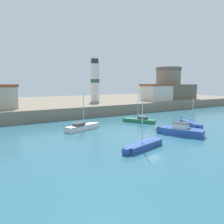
% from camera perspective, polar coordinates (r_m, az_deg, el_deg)
% --- Properties ---
extents(ground_plane, '(200.00, 200.00, 0.00)m').
position_cam_1_polar(ground_plane, '(28.02, 10.07, -6.78)').
color(ground_plane, '#2D667A').
extents(quay_seawall, '(120.00, 40.00, 2.19)m').
position_cam_1_polar(quay_seawall, '(62.04, -14.78, 1.92)').
color(quay_seawall, gray).
rests_on(quay_seawall, ground).
extents(sailboat_white_0, '(6.17, 3.21, 5.41)m').
position_cam_1_polar(sailboat_white_0, '(32.68, -7.77, -3.86)').
color(sailboat_white_0, white).
rests_on(sailboat_white_0, ground).
extents(sailboat_blue_1, '(3.03, 5.50, 4.58)m').
position_cam_1_polar(sailboat_blue_1, '(37.42, 19.98, -2.88)').
color(sailboat_blue_1, '#284C9E').
rests_on(sailboat_blue_1, ground).
extents(motorboat_blue_2, '(3.89, 6.15, 2.60)m').
position_cam_1_polar(motorboat_blue_2, '(30.55, 17.58, -4.60)').
color(motorboat_blue_2, '#284C9E').
rests_on(motorboat_blue_2, ground).
extents(sailboat_green_3, '(3.69, 5.75, 5.38)m').
position_cam_1_polar(sailboat_green_3, '(38.79, 7.19, -2.10)').
color(sailboat_green_3, '#237A4C').
rests_on(sailboat_green_3, ground).
extents(sailboat_blue_4, '(5.88, 2.48, 5.62)m').
position_cam_1_polar(sailboat_blue_4, '(23.46, 8.19, -8.52)').
color(sailboat_blue_4, '#284C9E').
rests_on(sailboat_blue_4, ground).
extents(mooring_buoy, '(0.56, 0.56, 0.56)m').
position_cam_1_polar(mooring_buoy, '(33.02, 11.67, -4.14)').
color(mooring_buoy, yellow).
rests_on(mooring_buoy, ground).
extents(fortress, '(11.88, 11.88, 9.48)m').
position_cam_1_polar(fortress, '(69.46, 14.43, 6.18)').
color(fortress, '#685E4F').
rests_on(fortress, quay_seawall).
extents(lighthouse, '(2.30, 2.30, 11.62)m').
position_cam_1_polar(lighthouse, '(56.68, -4.47, 8.43)').
color(lighthouse, silver).
rests_on(lighthouse, quay_seawall).
extents(harbor_shed_near_wharf, '(7.68, 5.74, 4.49)m').
position_cam_1_polar(harbor_shed_near_wharf, '(61.47, 11.50, 5.11)').
color(harbor_shed_near_wharf, silver).
rests_on(harbor_shed_near_wharf, quay_seawall).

